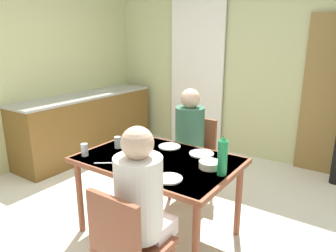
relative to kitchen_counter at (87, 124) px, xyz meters
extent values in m
plane|color=silver|center=(1.78, -0.95, -0.45)|extent=(5.87, 5.87, 0.00)
cube|color=#BEC38B|center=(1.78, 1.31, 0.91)|extent=(4.42, 0.10, 2.73)
cube|color=#C0C487|center=(-0.33, -0.38, 0.91)|extent=(0.10, 3.39, 2.73)
cube|color=olive|center=(3.15, 1.23, 0.55)|extent=(0.80, 0.05, 2.00)
cube|color=white|center=(1.19, 1.21, 0.69)|extent=(0.90, 0.03, 2.29)
cube|color=brown|center=(0.00, 0.00, -0.02)|extent=(0.60, 2.22, 0.87)
cube|color=#9E9E99|center=(0.00, 0.00, 0.43)|extent=(0.61, 2.26, 0.03)
cylinder|color=#B7B7BC|center=(0.00, 0.33, 0.45)|extent=(0.21, 0.21, 0.01)
cube|color=brown|center=(2.11, -1.05, 0.25)|extent=(1.33, 0.89, 0.04)
cube|color=beige|center=(2.11, -1.05, 0.27)|extent=(1.28, 0.86, 0.00)
cylinder|color=brown|center=(1.51, -1.43, -0.11)|extent=(0.06, 0.06, 0.68)
cylinder|color=brown|center=(2.70, -1.43, -0.11)|extent=(0.06, 0.06, 0.68)
cylinder|color=brown|center=(1.51, -0.68, -0.11)|extent=(0.06, 0.06, 0.68)
cylinder|color=brown|center=(2.70, -0.68, -0.11)|extent=(0.06, 0.06, 0.68)
cube|color=brown|center=(2.46, -1.78, 0.00)|extent=(0.40, 0.40, 0.04)
cube|color=brown|center=(2.46, -1.96, 0.21)|extent=(0.38, 0.04, 0.42)
cube|color=brown|center=(2.02, -0.33, 0.00)|extent=(0.40, 0.40, 0.04)
cube|color=brown|center=(2.02, -0.15, 0.21)|extent=(0.38, 0.04, 0.42)
cylinder|color=brown|center=(2.19, -0.50, -0.25)|extent=(0.04, 0.04, 0.41)
cylinder|color=brown|center=(1.85, -0.50, -0.25)|extent=(0.04, 0.04, 0.41)
cylinder|color=brown|center=(2.19, -0.16, -0.25)|extent=(0.04, 0.04, 0.41)
cylinder|color=brown|center=(1.85, -0.16, -0.25)|extent=(0.04, 0.04, 0.41)
cube|color=silver|center=(2.46, -1.62, 0.06)|extent=(0.30, 0.22, 0.12)
cylinder|color=silver|center=(2.46, -1.73, 0.32)|extent=(0.30, 0.30, 0.52)
sphere|color=beige|center=(2.46, -1.73, 0.67)|extent=(0.20, 0.20, 0.20)
cube|color=#345F43|center=(2.02, -0.49, 0.06)|extent=(0.30, 0.22, 0.12)
cylinder|color=#38664C|center=(2.02, -0.38, 0.32)|extent=(0.30, 0.30, 0.52)
sphere|color=beige|center=(2.02, -0.38, 0.67)|extent=(0.20, 0.20, 0.20)
cylinder|color=#1C8548|center=(2.70, -1.05, 0.41)|extent=(0.07, 0.07, 0.27)
cone|color=#197D3D|center=(2.70, -1.05, 0.56)|extent=(0.05, 0.05, 0.04)
cylinder|color=#F0E7C4|center=(2.56, -0.99, 0.30)|extent=(0.17, 0.17, 0.05)
cylinder|color=white|center=(2.03, -0.77, 0.28)|extent=(0.21, 0.21, 0.01)
cylinder|color=white|center=(2.37, -0.76, 0.28)|extent=(0.22, 0.22, 0.01)
cylinder|color=white|center=(2.42, -1.34, 0.28)|extent=(0.20, 0.20, 0.01)
cylinder|color=silver|center=(1.65, -1.06, 0.32)|extent=(0.06, 0.06, 0.11)
cylinder|color=silver|center=(1.55, -1.37, 0.33)|extent=(0.06, 0.06, 0.11)
cylinder|color=#DBB77A|center=(2.14, -1.23, 0.28)|extent=(0.19, 0.19, 0.02)
cube|color=silver|center=(1.84, -0.95, 0.27)|extent=(0.05, 0.15, 0.00)
cube|color=silver|center=(1.81, -1.40, 0.27)|extent=(0.13, 0.10, 0.00)
camera|label=1|loc=(3.59, -3.05, 1.27)|focal=33.47mm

